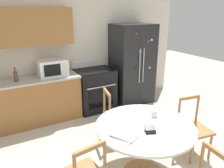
{
  "coord_description": "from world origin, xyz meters",
  "views": [
    {
      "loc": [
        -1.59,
        -1.89,
        2.15
      ],
      "look_at": [
        0.09,
        1.15,
        0.95
      ],
      "focal_mm": 35.0,
      "sensor_mm": 36.0,
      "label": 1
    }
  ],
  "objects_px": {
    "wallet": "(150,130)",
    "candle_glass": "(155,114)",
    "oven_range": "(95,89)",
    "dining_chair_right": "(193,129)",
    "refrigerator": "(132,64)",
    "dining_chair_far": "(116,116)",
    "microwave": "(53,68)",
    "counter_bottle": "(16,76)"
  },
  "relations": [
    {
      "from": "refrigerator",
      "to": "candle_glass",
      "type": "relative_size",
      "value": 19.88
    },
    {
      "from": "candle_glass",
      "to": "oven_range",
      "type": "bearing_deg",
      "value": 88.75
    },
    {
      "from": "oven_range",
      "to": "candle_glass",
      "type": "height_order",
      "value": "oven_range"
    },
    {
      "from": "refrigerator",
      "to": "dining_chair_right",
      "type": "bearing_deg",
      "value": -98.86
    },
    {
      "from": "refrigerator",
      "to": "dining_chair_right",
      "type": "relative_size",
      "value": 2.04
    },
    {
      "from": "dining_chair_right",
      "to": "dining_chair_far",
      "type": "relative_size",
      "value": 1.0
    },
    {
      "from": "dining_chair_right",
      "to": "dining_chair_far",
      "type": "bearing_deg",
      "value": -39.94
    },
    {
      "from": "dining_chair_right",
      "to": "wallet",
      "type": "relative_size",
      "value": 5.5
    },
    {
      "from": "microwave",
      "to": "counter_bottle",
      "type": "height_order",
      "value": "microwave"
    },
    {
      "from": "refrigerator",
      "to": "oven_range",
      "type": "relative_size",
      "value": 1.7
    },
    {
      "from": "oven_range",
      "to": "counter_bottle",
      "type": "relative_size",
      "value": 4.2
    },
    {
      "from": "refrigerator",
      "to": "dining_chair_far",
      "type": "relative_size",
      "value": 2.04
    },
    {
      "from": "wallet",
      "to": "dining_chair_right",
      "type": "bearing_deg",
      "value": 8.71
    },
    {
      "from": "refrigerator",
      "to": "oven_range",
      "type": "xyz_separation_m",
      "value": [
        -0.96,
        0.03,
        -0.45
      ]
    },
    {
      "from": "refrigerator",
      "to": "dining_chair_far",
      "type": "distance_m",
      "value": 1.78
    },
    {
      "from": "counter_bottle",
      "to": "candle_glass",
      "type": "xyz_separation_m",
      "value": [
        1.52,
        -2.07,
        -0.21
      ]
    },
    {
      "from": "dining_chair_right",
      "to": "oven_range",
      "type": "bearing_deg",
      "value": -65.77
    },
    {
      "from": "dining_chair_far",
      "to": "candle_glass",
      "type": "height_order",
      "value": "dining_chair_far"
    },
    {
      "from": "microwave",
      "to": "dining_chair_right",
      "type": "distance_m",
      "value": 2.77
    },
    {
      "from": "dining_chair_right",
      "to": "wallet",
      "type": "height_order",
      "value": "dining_chair_right"
    },
    {
      "from": "microwave",
      "to": "candle_glass",
      "type": "relative_size",
      "value": 5.85
    },
    {
      "from": "wallet",
      "to": "dining_chair_far",
      "type": "bearing_deg",
      "value": 82.21
    },
    {
      "from": "wallet",
      "to": "counter_bottle",
      "type": "bearing_deg",
      "value": 117.39
    },
    {
      "from": "microwave",
      "to": "counter_bottle",
      "type": "xyz_separation_m",
      "value": [
        -0.68,
        -0.04,
        -0.06
      ]
    },
    {
      "from": "dining_chair_far",
      "to": "wallet",
      "type": "relative_size",
      "value": 5.5
    },
    {
      "from": "candle_glass",
      "to": "refrigerator",
      "type": "bearing_deg",
      "value": 63.89
    },
    {
      "from": "refrigerator",
      "to": "counter_bottle",
      "type": "relative_size",
      "value": 7.15
    },
    {
      "from": "refrigerator",
      "to": "dining_chair_right",
      "type": "distance_m",
      "value": 2.27
    },
    {
      "from": "refrigerator",
      "to": "dining_chair_right",
      "type": "height_order",
      "value": "refrigerator"
    },
    {
      "from": "oven_range",
      "to": "wallet",
      "type": "xyz_separation_m",
      "value": [
        -0.34,
        -2.36,
        0.3
      ]
    },
    {
      "from": "oven_range",
      "to": "microwave",
      "type": "distance_m",
      "value": 1.06
    },
    {
      "from": "oven_range",
      "to": "wallet",
      "type": "height_order",
      "value": "oven_range"
    },
    {
      "from": "dining_chair_right",
      "to": "wallet",
      "type": "distance_m",
      "value": 1.03
    },
    {
      "from": "microwave",
      "to": "dining_chair_far",
      "type": "relative_size",
      "value": 0.6
    },
    {
      "from": "dining_chair_far",
      "to": "microwave",
      "type": "bearing_deg",
      "value": -140.24
    },
    {
      "from": "oven_range",
      "to": "candle_glass",
      "type": "bearing_deg",
      "value": -91.25
    },
    {
      "from": "microwave",
      "to": "dining_chair_right",
      "type": "relative_size",
      "value": 0.6
    },
    {
      "from": "refrigerator",
      "to": "wallet",
      "type": "distance_m",
      "value": 2.68
    },
    {
      "from": "oven_range",
      "to": "dining_chair_right",
      "type": "distance_m",
      "value": 2.3
    },
    {
      "from": "oven_range",
      "to": "wallet",
      "type": "bearing_deg",
      "value": -98.26
    },
    {
      "from": "wallet",
      "to": "candle_glass",
      "type": "bearing_deg",
      "value": 43.09
    },
    {
      "from": "oven_range",
      "to": "candle_glass",
      "type": "distance_m",
      "value": 2.11
    }
  ]
}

